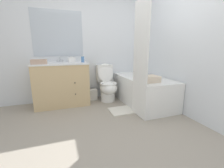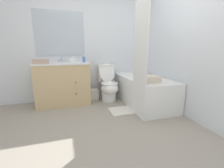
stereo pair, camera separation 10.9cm
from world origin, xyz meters
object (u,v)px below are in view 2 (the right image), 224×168
Objects in this scene: tissue_box at (73,60)px; sink_faucet at (62,60)px; bath_towel_folded at (149,79)px; soap_dispenser at (84,59)px; bath_mat at (122,111)px; hand_towel_folded at (41,61)px; vanity_cabinet at (63,83)px; wastebasket at (94,94)px; toilet at (108,85)px; bathtub at (144,91)px.

sink_faucet is at bearing 155.12° from tissue_box.
tissue_box reaches higher than bath_towel_folded.
bath_mat is (0.59, -0.71, -0.94)m from soap_dispenser.
soap_dispenser is at bearing 9.17° from hand_towel_folded.
vanity_cabinet reaches higher than wastebasket.
toilet is 1.45m from hand_towel_folded.
wastebasket is 0.54× the size of bath_mat.
tissue_box reaches higher than wastebasket.
sink_faucet is 0.54× the size of hand_towel_folded.
tissue_box is (-1.39, 0.58, 0.64)m from bathtub.
tissue_box is 1.48m from bath_mat.
vanity_cabinet is 0.71× the size of bathtub.
sink_faucet is at bearing 44.89° from hand_towel_folded.
wastebasket is at bearing 9.36° from vanity_cabinet.
wastebasket is (-0.31, 0.16, -0.23)m from toilet.
toilet reaches higher than wastebasket.
bath_towel_folded is (1.24, -1.02, -0.30)m from tissue_box.
tissue_box is at bearing 157.37° from bathtub.
toilet reaches higher than bath_mat.
toilet is 3.16× the size of hand_towel_folded.
bath_mat is (-0.59, -0.25, -0.28)m from bathtub.
sink_faucet is 0.50m from soap_dispenser.
vanity_cabinet is at bearing 176.63° from toilet.
bathtub is 10.32× the size of soap_dispenser.
vanity_cabinet is 7.32× the size of soap_dispenser.
toilet is 0.77m from bath_mat.
tissue_box reaches higher than bath_mat.
sink_faucet is 0.52m from hand_towel_folded.
soap_dispenser is at bearing -3.95° from vanity_cabinet.
toilet reaches higher than bathtub.
toilet is 5.67× the size of soap_dispenser.
bathtub is 0.70m from bath_mat.
sink_faucet is 1.04m from wastebasket.
wastebasket is 0.86m from soap_dispenser.
tissue_box is 1.64m from bath_towel_folded.
hand_towel_folded reaches higher than vanity_cabinet.
bathtub is at bearing -22.96° from sink_faucet.
hand_towel_folded is at bearing -135.11° from sink_faucet.
soap_dispenser is (-0.21, -0.14, 0.83)m from wastebasket.
bath_towel_folded reaches higher than bathtub.
sink_faucet reaches higher than toilet.
bathtub reaches higher than bath_mat.
bathtub is at bearing -22.63° from tissue_box.
soap_dispenser reaches higher than bath_towel_folded.
hand_towel_folded is (-0.37, -0.37, 0.01)m from sink_faucet.
sink_faucet is at bearing 152.25° from soap_dispenser.
tissue_box is at bearing -178.27° from wastebasket.
vanity_cabinet is 2.39× the size of bath_mat.
tissue_box is at bearing 168.27° from toilet.
toilet is 0.79m from soap_dispenser.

